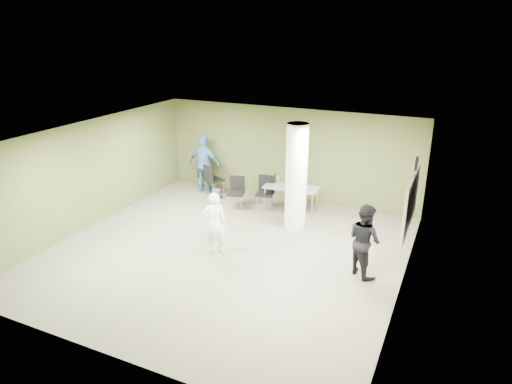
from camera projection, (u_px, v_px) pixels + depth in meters
The scene contains 17 objects.
floor at pixel (226, 251), 10.86m from camera, with size 8.00×8.00×0.00m, color #4E4D3D.
ceiling at pixel (223, 136), 9.89m from camera, with size 8.00×8.00×0.00m, color white.
wall_back at pixel (288, 154), 13.78m from camera, with size 8.00×0.02×2.80m, color #465427.
wall_left at pixel (91, 174), 11.95m from camera, with size 0.02×8.00×2.80m, color #465427.
wall_right_cream at pixel (407, 227), 8.80m from camera, with size 0.02×8.00×2.80m, color beige.
column at pixel (296, 177), 11.68m from camera, with size 0.56×0.56×2.80m, color silver.
whiteboard at pixel (411, 201), 9.82m from camera, with size 0.05×2.30×1.30m.
wall_clock at pixel (416, 164), 9.52m from camera, with size 0.06×0.32×0.32m.
folding_table at pixel (291, 188), 13.01m from camera, with size 1.58×0.74×0.99m.
wastebasket at pixel (216, 194), 14.06m from camera, with size 0.27×0.27×0.31m, color #4C4C4C.
chair_back_left at pixel (205, 174), 14.77m from camera, with size 0.57×0.57×0.92m.
chair_back_right at pixel (212, 177), 14.25m from camera, with size 0.64×0.64×0.99m.
chair_table_left at pixel (237, 190), 13.33m from camera, with size 0.56×0.56×0.93m.
chair_table_right at pixel (266, 190), 13.24m from camera, with size 0.57×0.57×0.97m.
woman_white at pixel (215, 223), 10.59m from camera, with size 0.55×0.36×1.50m, color white.
man_black at pixel (364, 240), 9.62m from camera, with size 0.78×0.61×1.61m, color black.
man_blue at pixel (205, 164), 14.37m from camera, with size 1.09×0.46×1.87m, color #3F669E.
Camera 1 is at (4.71, -8.50, 5.09)m, focal length 32.00 mm.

